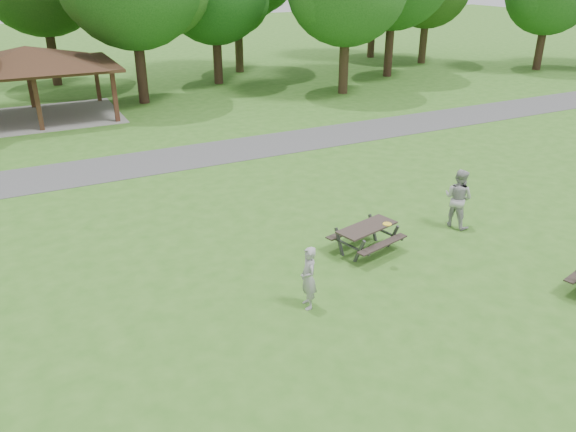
{
  "coord_description": "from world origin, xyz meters",
  "views": [
    {
      "loc": [
        -5.32,
        -8.54,
        7.69
      ],
      "look_at": [
        1.0,
        4.0,
        1.3
      ],
      "focal_mm": 35.0,
      "sensor_mm": 36.0,
      "label": 1
    }
  ],
  "objects": [
    {
      "name": "ground",
      "position": [
        0.0,
        0.0,
        0.0
      ],
      "size": [
        160.0,
        160.0,
        0.0
      ],
      "primitive_type": "plane",
      "color": "#32651D",
      "rests_on": "ground"
    },
    {
      "name": "asphalt_path",
      "position": [
        0.0,
        14.0,
        0.01
      ],
      "size": [
        120.0,
        3.2,
        0.02
      ],
      "primitive_type": "cube",
      "color": "#464648",
      "rests_on": "ground"
    },
    {
      "name": "pavilion",
      "position": [
        -4.0,
        24.0,
        3.06
      ],
      "size": [
        8.6,
        7.01,
        3.76
      ],
      "color": "#3E2116",
      "rests_on": "ground"
    },
    {
      "name": "picnic_table_middle",
      "position": [
        3.21,
        3.35,
        0.59
      ],
      "size": [
        2.16,
        1.89,
        0.81
      ],
      "color": "#2D2420",
      "rests_on": "ground"
    },
    {
      "name": "frisbee_in_flight",
      "position": [
        3.21,
        2.44,
        1.25
      ],
      "size": [
        0.31,
        0.31,
        0.02
      ],
      "color": "yellow",
      "rests_on": "ground"
    },
    {
      "name": "frisbee_thrower",
      "position": [
        0.32,
        1.57,
        0.8
      ],
      "size": [
        0.49,
        0.65,
        1.6
      ],
      "primitive_type": "imported",
      "rotation": [
        0.0,
        0.0,
        -1.76
      ],
      "color": "#949497",
      "rests_on": "ground"
    },
    {
      "name": "frisbee_catcher",
      "position": [
        6.7,
        3.49,
        0.95
      ],
      "size": [
        0.97,
        1.1,
        1.9
      ],
      "primitive_type": "imported",
      "rotation": [
        0.0,
        0.0,
        1.89
      ],
      "color": "#A4A4A7",
      "rests_on": "ground"
    }
  ]
}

